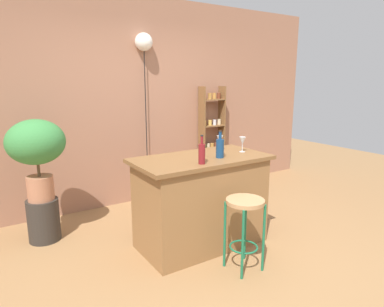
# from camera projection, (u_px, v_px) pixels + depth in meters

# --- Properties ---
(ground) EXTENTS (12.00, 12.00, 0.00)m
(ground) POSITION_uv_depth(u_px,v_px,m) (218.00, 255.00, 3.36)
(ground) COLOR olive
(back_wall) EXTENTS (6.40, 0.10, 2.80)m
(back_wall) POSITION_uv_depth(u_px,v_px,m) (134.00, 102.00, 4.66)
(back_wall) COLOR #9E6B51
(back_wall) RESTS_ON ground
(kitchen_counter) EXTENTS (1.38, 0.72, 0.95)m
(kitchen_counter) POSITION_uv_depth(u_px,v_px,m) (201.00, 201.00, 3.50)
(kitchen_counter) COLOR olive
(kitchen_counter) RESTS_ON ground
(bar_stool) EXTENTS (0.34, 0.34, 0.67)m
(bar_stool) POSITION_uv_depth(u_px,v_px,m) (245.00, 217.00, 3.02)
(bar_stool) COLOR #196642
(bar_stool) RESTS_ON ground
(spice_shelf) EXTENTS (0.40, 0.18, 1.61)m
(spice_shelf) POSITION_uv_depth(u_px,v_px,m) (212.00, 138.00, 5.30)
(spice_shelf) COLOR brown
(spice_shelf) RESTS_ON ground
(plant_stool) EXTENTS (0.33, 0.33, 0.46)m
(plant_stool) POSITION_uv_depth(u_px,v_px,m) (44.00, 220.00, 3.64)
(plant_stool) COLOR #2D2823
(plant_stool) RESTS_ON ground
(potted_plant) EXTENTS (0.59, 0.53, 0.86)m
(potted_plant) POSITION_uv_depth(u_px,v_px,m) (36.00, 147.00, 3.47)
(potted_plant) COLOR #A86B4C
(potted_plant) RESTS_ON plant_stool
(bottle_sauce_amber) EXTENTS (0.08, 0.08, 0.27)m
(bottle_sauce_amber) POSITION_uv_depth(u_px,v_px,m) (220.00, 148.00, 3.35)
(bottle_sauce_amber) COLOR navy
(bottle_sauce_amber) RESTS_ON kitchen_counter
(bottle_vinegar) EXTENTS (0.06, 0.06, 0.27)m
(bottle_vinegar) POSITION_uv_depth(u_px,v_px,m) (202.00, 153.00, 3.11)
(bottle_vinegar) COLOR maroon
(bottle_vinegar) RESTS_ON kitchen_counter
(wine_glass_left) EXTENTS (0.07, 0.07, 0.16)m
(wine_glass_left) POSITION_uv_depth(u_px,v_px,m) (220.00, 140.00, 3.70)
(wine_glass_left) COLOR silver
(wine_glass_left) RESTS_ON kitchen_counter
(wine_glass_center) EXTENTS (0.07, 0.07, 0.16)m
(wine_glass_center) POSITION_uv_depth(u_px,v_px,m) (242.00, 141.00, 3.62)
(wine_glass_center) COLOR silver
(wine_glass_center) RESTS_ON kitchen_counter
(pendant_globe_light) EXTENTS (0.24, 0.24, 2.31)m
(pendant_globe_light) POSITION_uv_depth(u_px,v_px,m) (144.00, 44.00, 4.47)
(pendant_globe_light) COLOR black
(pendant_globe_light) RESTS_ON ground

